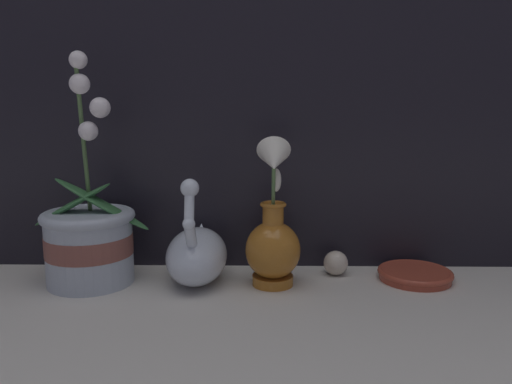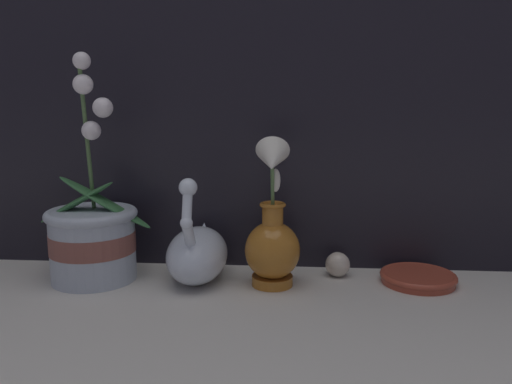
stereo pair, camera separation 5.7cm
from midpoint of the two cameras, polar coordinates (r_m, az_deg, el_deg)
name	(u,v)px [view 1 (the left image)]	position (r m, az deg, el deg)	size (l,w,h in m)	color
ground_plane	(252,302)	(0.92, -2.29, -12.43)	(2.80, 2.80, 0.00)	beige
orchid_potted_plant	(89,238)	(1.05, -20.00, -4.93)	(0.23, 0.18, 0.45)	#B2BCCC
swan_figurine	(197,253)	(1.01, -8.38, -6.92)	(0.12, 0.22, 0.22)	silver
blue_vase	(273,239)	(0.97, 0.28, -5.42)	(0.11, 0.13, 0.29)	#B26B23
glass_sphere	(336,263)	(1.05, 7.58, -8.05)	(0.05, 0.05, 0.05)	beige
amber_dish	(415,274)	(1.06, 16.26, -8.99)	(0.15, 0.15, 0.02)	#A8422D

